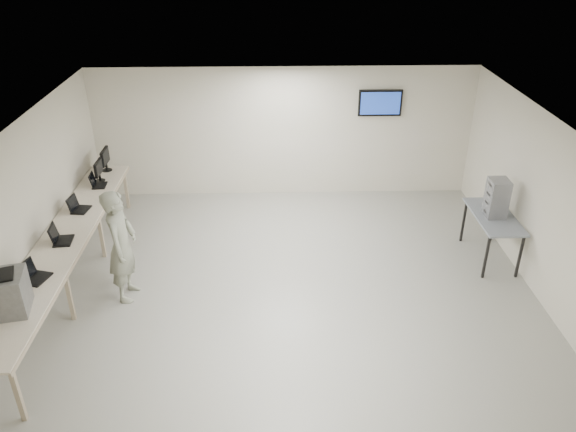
{
  "coord_description": "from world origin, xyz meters",
  "views": [
    {
      "loc": [
        -0.23,
        -7.83,
        5.41
      ],
      "look_at": [
        0.0,
        0.2,
        1.15
      ],
      "focal_mm": 35.0,
      "sensor_mm": 36.0,
      "label": 1
    }
  ],
  "objects_px": {
    "workbench": "(65,243)",
    "soldier": "(122,246)",
    "equipment_box": "(8,293)",
    "side_table": "(494,219)"
  },
  "relations": [
    {
      "from": "workbench",
      "to": "soldier",
      "type": "distance_m",
      "value": 1.05
    },
    {
      "from": "workbench",
      "to": "equipment_box",
      "type": "xyz_separation_m",
      "value": [
        -0.06,
        -1.85,
        0.35
      ]
    },
    {
      "from": "workbench",
      "to": "side_table",
      "type": "relative_size",
      "value": 4.18
    },
    {
      "from": "equipment_box",
      "to": "soldier",
      "type": "relative_size",
      "value": 0.29
    },
    {
      "from": "equipment_box",
      "to": "soldier",
      "type": "xyz_separation_m",
      "value": [
        1.06,
        1.55,
        -0.24
      ]
    },
    {
      "from": "workbench",
      "to": "equipment_box",
      "type": "bearing_deg",
      "value": -91.94
    },
    {
      "from": "soldier",
      "to": "side_table",
      "type": "distance_m",
      "value": 6.27
    },
    {
      "from": "workbench",
      "to": "soldier",
      "type": "relative_size",
      "value": 3.21
    },
    {
      "from": "workbench",
      "to": "side_table",
      "type": "xyz_separation_m",
      "value": [
        7.19,
        0.66,
        -0.04
      ]
    },
    {
      "from": "equipment_box",
      "to": "soldier",
      "type": "bearing_deg",
      "value": 43.62
    }
  ]
}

